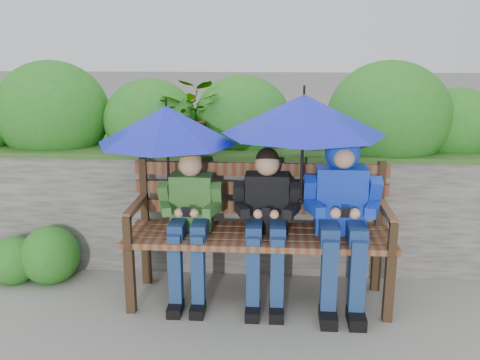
# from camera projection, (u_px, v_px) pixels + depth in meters

# --- Properties ---
(ground) EXTENTS (60.00, 60.00, 0.00)m
(ground) POSITION_uv_depth(u_px,v_px,m) (239.00, 304.00, 4.05)
(ground) COLOR gray
(ground) RESTS_ON ground
(garden_backdrop) EXTENTS (8.00, 2.85, 1.86)m
(garden_backdrop) POSITION_uv_depth(u_px,v_px,m) (239.00, 171.00, 5.40)
(garden_backdrop) COLOR #54514E
(garden_backdrop) RESTS_ON ground
(park_bench) EXTENTS (1.98, 0.58, 1.05)m
(park_bench) POSITION_uv_depth(u_px,v_px,m) (260.00, 223.00, 4.05)
(park_bench) COLOR #352416
(park_bench) RESTS_ON ground
(boy_left) EXTENTS (0.47, 0.54, 1.16)m
(boy_left) POSITION_uv_depth(u_px,v_px,m) (190.00, 216.00, 3.98)
(boy_left) COLOR #40702E
(boy_left) RESTS_ON ground
(boy_middle) EXTENTS (0.49, 0.56, 1.18)m
(boy_middle) POSITION_uv_depth(u_px,v_px,m) (266.00, 217.00, 3.94)
(boy_middle) COLOR black
(boy_middle) RESTS_ON ground
(boy_right) EXTENTS (0.56, 0.67, 1.27)m
(boy_right) POSITION_uv_depth(u_px,v_px,m) (342.00, 207.00, 3.88)
(boy_right) COLOR #040BBB
(boy_right) RESTS_ON ground
(umbrella_left) EXTENTS (1.03, 1.03, 0.78)m
(umbrella_left) POSITION_uv_depth(u_px,v_px,m) (167.00, 125.00, 3.88)
(umbrella_left) COLOR #151FD2
(umbrella_left) RESTS_ON ground
(umbrella_right) EXTENTS (1.16, 1.16, 0.86)m
(umbrella_right) POSITION_uv_depth(u_px,v_px,m) (303.00, 114.00, 3.73)
(umbrella_right) COLOR #151FD2
(umbrella_right) RESTS_ON ground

